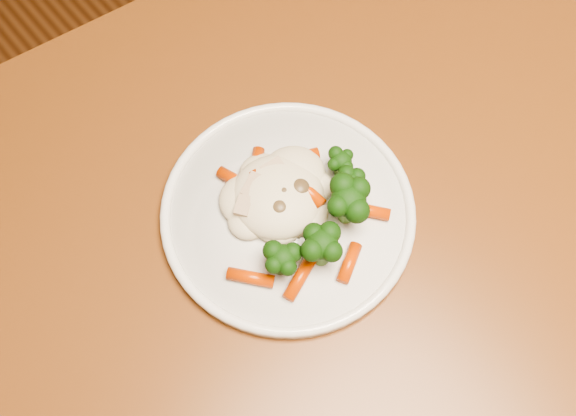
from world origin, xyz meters
name	(u,v)px	position (x,y,z in m)	size (l,w,h in m)	color
dining_table	(336,287)	(0.06, -0.29, 0.64)	(1.21, 0.89, 0.75)	brown
plate	(288,214)	(0.04, -0.23, 0.76)	(0.24, 0.24, 0.01)	white
meal	(301,205)	(0.05, -0.24, 0.78)	(0.17, 0.17, 0.05)	beige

